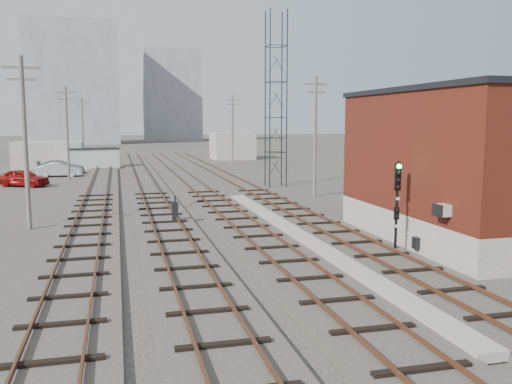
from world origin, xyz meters
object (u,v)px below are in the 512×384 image
object	(u,v)px
car_silver	(60,170)
car_grey	(61,167)
signal_mast	(397,200)
car_red	(23,178)
switch_stand	(175,211)
site_trailer	(93,158)

from	to	relation	value
car_silver	car_grey	bearing A→B (deg)	7.89
signal_mast	car_red	world-z (taller)	signal_mast
switch_stand	signal_mast	bearing A→B (deg)	-39.37
signal_mast	car_grey	bearing A→B (deg)	112.97
car_silver	signal_mast	bearing A→B (deg)	-151.82
switch_stand	car_silver	size ratio (longest dim) A/B	0.33
car_red	site_trailer	bearing A→B (deg)	10.60
signal_mast	car_grey	distance (m)	45.19
switch_stand	site_trailer	distance (m)	38.10
switch_stand	car_red	world-z (taller)	switch_stand
site_trailer	car_silver	size ratio (longest dim) A/B	1.43
car_grey	car_red	bearing A→B (deg)	172.18
switch_stand	car_grey	size ratio (longest dim) A/B	0.29
switch_stand	car_silver	bearing A→B (deg)	114.27
car_red	car_grey	size ratio (longest dim) A/B	0.89
site_trailer	car_red	world-z (taller)	site_trailer
car_red	car_grey	xyz separation A→B (m)	(2.01, 11.67, -0.03)
signal_mast	switch_stand	distance (m)	12.61
signal_mast	car_red	size ratio (longest dim) A/B	0.89
signal_mast	car_silver	bearing A→B (deg)	114.47
site_trailer	car_silver	world-z (taller)	site_trailer
switch_stand	car_silver	xyz separation A→B (m)	(-8.81, 29.06, 0.03)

